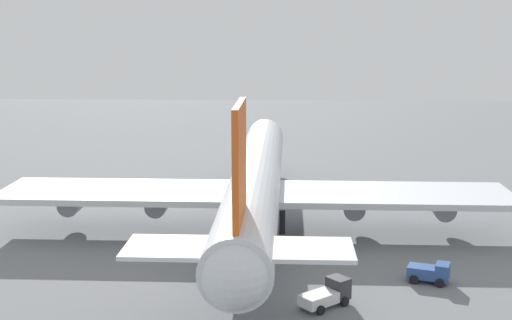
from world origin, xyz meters
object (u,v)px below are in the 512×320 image
cargo_airplane (256,182)px  baggage_tug (328,294)px  maintenance_van (430,272)px  safety_cone_nose (268,169)px

cargo_airplane → baggage_tug: cargo_airplane is taller
baggage_tug → maintenance_van: size_ratio=1.13×
cargo_airplane → maintenance_van: cargo_airplane is taller
cargo_airplane → baggage_tug: (-23.53, -7.34, -4.52)m
baggage_tug → safety_cone_nose: (55.70, 6.84, -0.70)m
baggage_tug → maintenance_van: bearing=-59.0°
maintenance_van → safety_cone_nose: 52.47m
baggage_tug → safety_cone_nose: 56.12m
baggage_tug → safety_cone_nose: bearing=7.0°
cargo_airplane → baggage_tug: 25.06m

